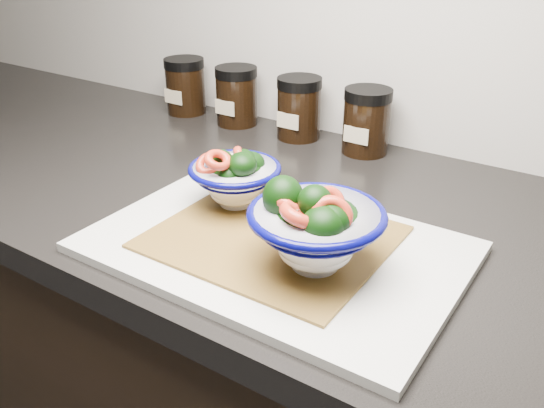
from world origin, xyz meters
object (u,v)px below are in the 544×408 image
Objects in this scene: spice_jar_c at (299,108)px; bowl_left at (235,177)px; cutting_board at (275,247)px; bowl_right at (315,228)px; spice_jar_b at (237,96)px; spice_jar_d at (366,121)px; spice_jar_a at (185,86)px.

bowl_left is at bearing -74.27° from spice_jar_c.
bowl_right is (0.07, -0.02, 0.06)m from cutting_board.
spice_jar_b reaches higher than cutting_board.
bowl_left is 1.12× the size of spice_jar_d.
bowl_left is (-0.10, 0.05, 0.05)m from cutting_board.
cutting_board is 3.98× the size of spice_jar_b.
spice_jar_d is (0.05, 0.31, 0.00)m from bowl_left.
spice_jar_a is 1.00× the size of spice_jar_c.
spice_jar_b is 1.00× the size of spice_jar_d.
spice_jar_b is at bearing 180.00° from spice_jar_c.
spice_jar_a and spice_jar_d have the same top height.
bowl_right is at bearing -72.82° from spice_jar_d.
spice_jar_c is at bearing 117.06° from cutting_board.
bowl_right is 1.38× the size of spice_jar_a.
spice_jar_c is at bearing 0.00° from spice_jar_a.
spice_jar_c is 0.14m from spice_jar_d.
spice_jar_b is (-0.23, 0.31, 0.00)m from bowl_left.
bowl_right reaches higher than cutting_board.
spice_jar_d is (0.14, 0.00, 0.00)m from spice_jar_c.
bowl_left is 0.18m from bowl_right.
spice_jar_b is (-0.33, 0.37, 0.05)m from cutting_board.
spice_jar_a reaches higher than bowl_left.
spice_jar_b is at bearing 180.00° from spice_jar_d.
bowl_right is 0.66m from spice_jar_a.
spice_jar_a is at bearing 141.61° from cutting_board.
bowl_left is at bearing -53.63° from spice_jar_b.
spice_jar_b and spice_jar_c have the same top height.
cutting_board is 3.56× the size of bowl_left.
spice_jar_b and spice_jar_d have the same top height.
bowl_right is at bearing -19.65° from cutting_board.
spice_jar_d reaches higher than cutting_board.
bowl_left reaches higher than cutting_board.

